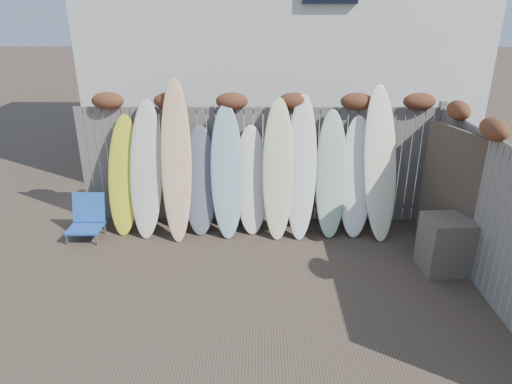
{
  "coord_description": "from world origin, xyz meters",
  "views": [
    {
      "loc": [
        0.07,
        -4.95,
        3.51
      ],
      "look_at": [
        0.0,
        1.2,
        1.0
      ],
      "focal_mm": 32.0,
      "sensor_mm": 36.0,
      "label": 1
    }
  ],
  "objects_px": {
    "wooden_crate": "(448,244)",
    "lattice_panel": "(450,194)",
    "beach_chair": "(87,218)",
    "surfboard_0": "(124,175)"
  },
  "relations": [
    {
      "from": "wooden_crate",
      "to": "lattice_panel",
      "type": "bearing_deg",
      "value": 75.18
    },
    {
      "from": "beach_chair",
      "to": "wooden_crate",
      "type": "xyz_separation_m",
      "value": [
        5.47,
        -0.97,
        0.08
      ]
    },
    {
      "from": "wooden_crate",
      "to": "lattice_panel",
      "type": "height_order",
      "value": "lattice_panel"
    },
    {
      "from": "lattice_panel",
      "to": "surfboard_0",
      "type": "bearing_deg",
      "value": 154.79
    },
    {
      "from": "beach_chair",
      "to": "surfboard_0",
      "type": "height_order",
      "value": "surfboard_0"
    },
    {
      "from": "lattice_panel",
      "to": "surfboard_0",
      "type": "relative_size",
      "value": 0.97
    },
    {
      "from": "beach_chair",
      "to": "surfboard_0",
      "type": "distance_m",
      "value": 0.91
    },
    {
      "from": "wooden_crate",
      "to": "beach_chair",
      "type": "bearing_deg",
      "value": 169.98
    },
    {
      "from": "beach_chair",
      "to": "surfboard_0",
      "type": "bearing_deg",
      "value": 26.07
    },
    {
      "from": "surfboard_0",
      "to": "lattice_panel",
      "type": "bearing_deg",
      "value": -3.37
    }
  ]
}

